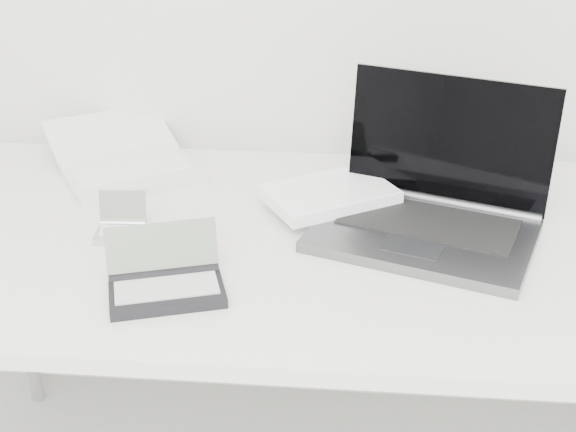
# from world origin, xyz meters

# --- Properties ---
(desk) EXTENTS (1.60, 0.80, 0.73)m
(desk) POSITION_xyz_m (0.00, 1.55, 0.68)
(desk) COLOR white
(desk) RESTS_ON ground
(laptop_large) EXTENTS (0.56, 0.44, 0.27)m
(laptop_large) POSITION_xyz_m (0.19, 1.61, 0.77)
(laptop_large) COLOR #5A5C5F
(laptop_large) RESTS_ON desk
(netbook_open_white) EXTENTS (0.41, 0.44, 0.07)m
(netbook_open_white) POSITION_xyz_m (-0.41, 1.81, 0.75)
(netbook_open_white) COLOR white
(netbook_open_white) RESTS_ON desk
(pda_silver) EXTENTS (0.09, 0.09, 0.07)m
(pda_silver) POSITION_xyz_m (-0.34, 1.53, 0.75)
(pda_silver) COLOR #B3B3B8
(pda_silver) RESTS_ON desk
(palmtop_charcoal) EXTENTS (0.22, 0.18, 0.10)m
(palmtop_charcoal) POSITION_xyz_m (-0.21, 1.33, 0.75)
(palmtop_charcoal) COLOR black
(palmtop_charcoal) RESTS_ON desk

